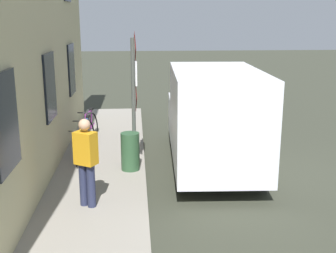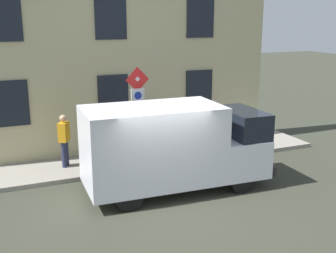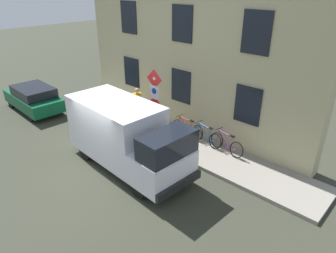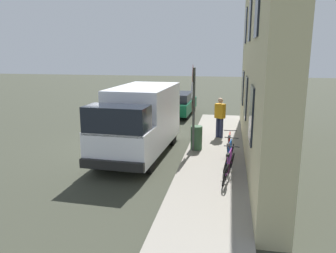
# 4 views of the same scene
# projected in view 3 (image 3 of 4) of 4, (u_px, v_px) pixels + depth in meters

# --- Properties ---
(ground_plane) EXTENTS (80.00, 80.00, 0.00)m
(ground_plane) POSITION_uv_depth(u_px,v_px,m) (105.00, 166.00, 11.88)
(ground_plane) COLOR #34362A
(sidewalk_slab) EXTENTS (2.13, 14.36, 0.14)m
(sidewalk_slab) POSITION_uv_depth(u_px,v_px,m) (165.00, 135.00, 14.08)
(sidewalk_slab) COLOR gray
(sidewalk_slab) RESTS_ON ground_plane
(building_facade) EXTENTS (0.75, 12.36, 6.76)m
(building_facade) POSITION_uv_depth(u_px,v_px,m) (187.00, 58.00, 13.57)
(building_facade) COLOR #BCB386
(building_facade) RESTS_ON ground_plane
(sign_post_stacked) EXTENTS (0.16, 0.56, 3.12)m
(sign_post_stacked) POSITION_uv_depth(u_px,v_px,m) (155.00, 99.00, 12.45)
(sign_post_stacked) COLOR #474C47
(sign_post_stacked) RESTS_ON sidewalk_slab
(delivery_van) EXTENTS (2.23, 5.41, 2.50)m
(delivery_van) POSITION_uv_depth(u_px,v_px,m) (126.00, 135.00, 11.33)
(delivery_van) COLOR white
(delivery_van) RESTS_ON ground_plane
(parked_hatchback) EXTENTS (1.89, 4.06, 1.38)m
(parked_hatchback) POSITION_uv_depth(u_px,v_px,m) (34.00, 98.00, 16.59)
(parked_hatchback) COLOR #0C512F
(parked_hatchback) RESTS_ON ground_plane
(bicycle_purple) EXTENTS (0.50, 1.72, 0.89)m
(bicycle_purple) POSITION_uv_depth(u_px,v_px,m) (226.00, 144.00, 12.42)
(bicycle_purple) COLOR black
(bicycle_purple) RESTS_ON sidewalk_slab
(bicycle_blue) EXTENTS (0.49, 1.72, 0.89)m
(bicycle_blue) POSITION_uv_depth(u_px,v_px,m) (206.00, 136.00, 13.05)
(bicycle_blue) COLOR black
(bicycle_blue) RESTS_ON sidewalk_slab
(bicycle_red) EXTENTS (0.46, 1.71, 0.89)m
(bicycle_red) POSITION_uv_depth(u_px,v_px,m) (187.00, 129.00, 13.69)
(bicycle_red) COLOR black
(bicycle_red) RESTS_ON sidewalk_slab
(pedestrian) EXTENTS (0.48, 0.43, 1.72)m
(pedestrian) POSITION_uv_depth(u_px,v_px,m) (137.00, 104.00, 14.89)
(pedestrian) COLOR #262B47
(pedestrian) RESTS_ON sidewalk_slab
(litter_bin) EXTENTS (0.44, 0.44, 0.90)m
(litter_bin) POSITION_uv_depth(u_px,v_px,m) (155.00, 130.00, 13.35)
(litter_bin) COLOR #2D5133
(litter_bin) RESTS_ON sidewalk_slab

